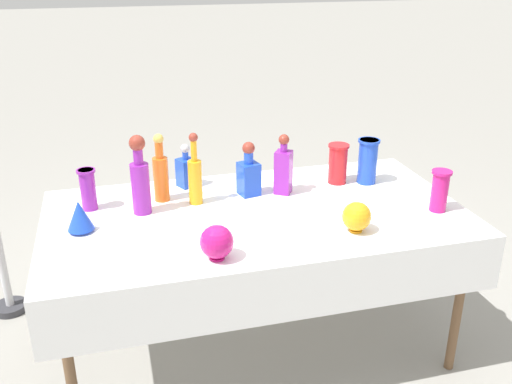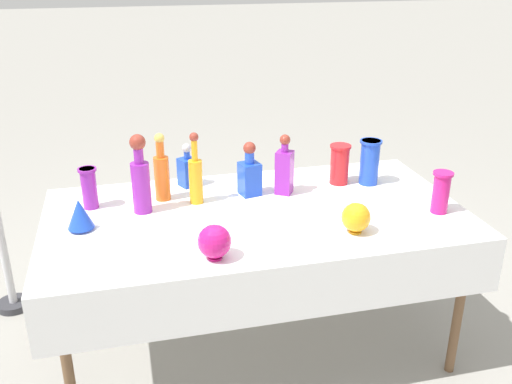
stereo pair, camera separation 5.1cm
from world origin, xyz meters
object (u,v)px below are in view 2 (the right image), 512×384
slender_vase_1 (441,191)px  slender_vase_3 (89,187)px  tall_bottle_1 (196,176)px  slender_vase_0 (340,163)px  fluted_vase_0 (80,215)px  round_bowl_0 (356,217)px  square_decanter_0 (284,169)px  square_decanter_1 (250,173)px  slender_vase_2 (370,161)px  cardboard_box_behind_left (285,223)px  tall_bottle_0 (162,173)px  square_decanter_2 (188,169)px  round_bowl_1 (214,242)px  tall_bottle_2 (140,178)px

slender_vase_1 → slender_vase_3: size_ratio=1.00×
tall_bottle_1 → slender_vase_0: tall_bottle_1 is taller
slender_vase_0 → tall_bottle_1: bearing=-174.6°
slender_vase_3 → fluted_vase_0: slender_vase_3 is taller
tall_bottle_1 → round_bowl_0: bearing=-37.6°
square_decanter_0 → slender_vase_1: 0.74m
square_decanter_0 → round_bowl_0: square_decanter_0 is taller
square_decanter_1 → slender_vase_1: bearing=-27.1°
tall_bottle_1 → slender_vase_0: (0.76, 0.07, -0.02)m
slender_vase_2 → cardboard_box_behind_left: 1.15m
tall_bottle_0 → square_decanter_2: size_ratio=1.47×
tall_bottle_0 → round_bowl_1: 0.66m
square_decanter_2 → slender_vase_0: size_ratio=1.09×
tall_bottle_0 → tall_bottle_2: bearing=-130.5°
square_decanter_0 → fluted_vase_0: size_ratio=2.14×
square_decanter_0 → round_bowl_0: size_ratio=2.28×
tall_bottle_1 → fluted_vase_0: size_ratio=2.47×
square_decanter_0 → cardboard_box_behind_left: square_decanter_0 is taller
slender_vase_0 → cardboard_box_behind_left: 1.09m
tall_bottle_0 → slender_vase_3: tall_bottle_0 is taller
tall_bottle_2 → slender_vase_3: 0.26m
tall_bottle_2 → cardboard_box_behind_left: size_ratio=0.60×
slender_vase_3 → round_bowl_1: size_ratio=1.39×
tall_bottle_2 → cardboard_box_behind_left: tall_bottle_2 is taller
square_decanter_0 → slender_vase_0: size_ratio=1.47×
slender_vase_2 → fluted_vase_0: slender_vase_2 is taller
tall_bottle_2 → slender_vase_3: bearing=156.6°
slender_vase_1 → slender_vase_3: (-1.57, 0.43, 0.00)m
square_decanter_1 → slender_vase_3: square_decanter_1 is taller
fluted_vase_0 → square_decanter_1: bearing=15.0°
tall_bottle_0 → tall_bottle_1: tall_bottle_1 is taller
square_decanter_2 → slender_vase_3: bearing=-161.0°
slender_vase_0 → slender_vase_3: size_ratio=1.05×
slender_vase_2 → slender_vase_0: bearing=165.3°
slender_vase_0 → slender_vase_3: 1.25m
slender_vase_3 → fluted_vase_0: 0.24m
square_decanter_2 → slender_vase_3: square_decanter_2 is taller
square_decanter_1 → cardboard_box_behind_left: (0.44, 0.85, -0.73)m
fluted_vase_0 → round_bowl_1: same height
square_decanter_2 → slender_vase_3: 0.51m
square_decanter_0 → round_bowl_1: size_ratio=2.15×
tall_bottle_0 → slender_vase_2: tall_bottle_0 is taller
square_decanter_1 → slender_vase_0: bearing=4.1°
fluted_vase_0 → round_bowl_1: (0.52, -0.38, -0.00)m
square_decanter_0 → slender_vase_3: size_ratio=1.54×
square_decanter_1 → slender_vase_1: (0.81, -0.41, -0.00)m
round_bowl_0 → round_bowl_1: (-0.63, -0.08, 0.00)m
tall_bottle_1 → slender_vase_2: (0.90, 0.03, -0.01)m
round_bowl_1 → fluted_vase_0: bearing=143.9°
slender_vase_1 → slender_vase_2: bearing=112.9°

